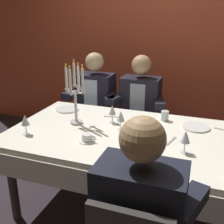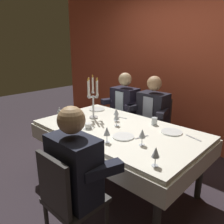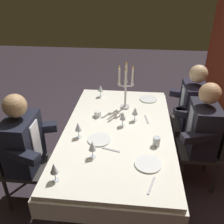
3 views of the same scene
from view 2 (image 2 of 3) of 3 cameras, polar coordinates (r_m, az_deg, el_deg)
ground_plane at (r=2.93m, az=1.42°, el=-17.73°), size 12.00×12.00×0.00m
back_wall at (r=3.82m, az=18.88°, el=11.35°), size 6.00×0.12×2.70m
dining_table at (r=2.62m, az=1.52°, el=-6.50°), size 1.94×1.14×0.74m
candelabra at (r=2.85m, az=-4.85°, el=3.53°), size 0.19×0.19×0.56m
dinner_plate_0 at (r=2.33m, az=2.90°, el=-6.29°), size 0.23×0.23×0.01m
dinner_plate_1 at (r=2.53m, az=15.00°, el=-4.96°), size 0.23×0.23×0.01m
dinner_plate_2 at (r=3.28m, az=-3.88°, el=0.68°), size 0.23×0.23×0.01m
wine_glass_0 at (r=1.80m, az=11.10°, el=-10.14°), size 0.07×0.07×0.16m
wine_glass_1 at (r=2.91m, az=-13.35°, el=0.31°), size 0.07×0.07×0.16m
wine_glass_2 at (r=2.78m, az=1.09°, el=0.02°), size 0.07×0.07×0.16m
wine_glass_3 at (r=2.17m, az=-1.31°, el=-5.02°), size 0.07×0.07×0.16m
wine_glass_4 at (r=2.61m, az=1.17°, el=-1.12°), size 0.07×0.07×0.16m
wine_glass_5 at (r=2.13m, az=7.73°, el=-5.57°), size 0.07×0.07×0.16m
water_tumbler_0 at (r=2.71m, az=10.77°, el=-2.31°), size 0.07×0.07×0.09m
coffee_cup_0 at (r=2.57m, az=-6.07°, el=-3.64°), size 0.13×0.12×0.06m
fork_0 at (r=2.93m, az=2.28°, el=-1.41°), size 0.17×0.05×0.01m
knife_1 at (r=2.45m, az=20.04°, el=-6.21°), size 0.19×0.07×0.01m
fork_2 at (r=2.35m, az=7.57°, el=-6.36°), size 0.06×0.17×0.01m
seated_diner_0 at (r=3.62m, az=3.33°, el=2.06°), size 0.63×0.48×1.24m
seated_diner_1 at (r=3.31m, az=10.45°, el=0.38°), size 0.63×0.48×1.24m
seated_diner_2 at (r=1.82m, az=-9.83°, el=-14.06°), size 0.63×0.48×1.24m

